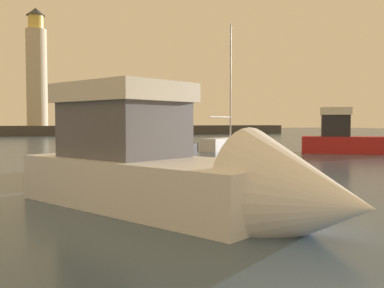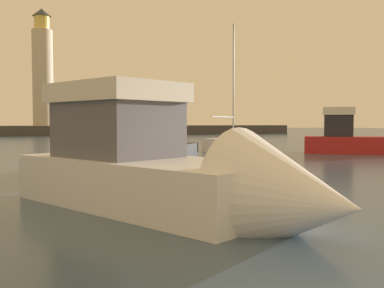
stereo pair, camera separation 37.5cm
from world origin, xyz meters
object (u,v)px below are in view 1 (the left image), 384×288
lighthouse (37,70)px  motorboat_5 (184,170)px  motorboat_2 (357,140)px  motorboat_1 (159,155)px  sailboat_moored (227,143)px

lighthouse → motorboat_5: size_ratio=1.98×
lighthouse → motorboat_2: lighthouse is taller
lighthouse → motorboat_2: size_ratio=2.59×
motorboat_1 → sailboat_moored: (9.21, 13.28, -0.21)m
motorboat_1 → motorboat_5: 8.51m
motorboat_2 → sailboat_moored: 9.63m
lighthouse → sailboat_moored: bearing=-72.6°
motorboat_1 → motorboat_5: (-1.70, -8.34, 0.26)m
motorboat_1 → sailboat_moored: 16.16m
sailboat_moored → motorboat_5: bearing=-116.8°
motorboat_1 → motorboat_5: size_ratio=0.68×
lighthouse → motorboat_1: (4.53, -57.05, -9.74)m
motorboat_1 → motorboat_5: bearing=-101.5°
motorboat_5 → sailboat_moored: (10.91, 21.61, -0.47)m
motorboat_1 → motorboat_2: bearing=22.0°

